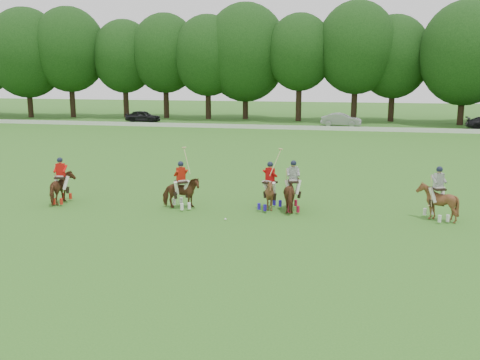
% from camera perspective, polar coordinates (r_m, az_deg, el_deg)
% --- Properties ---
extents(ground, '(180.00, 180.00, 0.00)m').
position_cam_1_polar(ground, '(20.10, -7.38, -6.06)').
color(ground, '#2F6A1E').
rests_on(ground, ground).
extents(tree_line, '(117.98, 14.32, 14.75)m').
position_cam_1_polar(tree_line, '(66.44, 6.66, 13.36)').
color(tree_line, black).
rests_on(tree_line, ground).
extents(boundary_rail, '(120.00, 0.10, 0.44)m').
position_cam_1_polar(boundary_rail, '(56.74, 5.27, 5.61)').
color(boundary_rail, white).
rests_on(boundary_rail, ground).
extents(car_left, '(4.19, 1.74, 1.42)m').
position_cam_1_polar(car_left, '(65.57, -10.31, 6.70)').
color(car_left, black).
rests_on(car_left, ground).
extents(car_mid, '(4.51, 1.93, 1.44)m').
position_cam_1_polar(car_mid, '(60.82, 10.75, 6.33)').
color(car_mid, '#98999D').
rests_on(car_mid, ground).
extents(polo_red_a, '(1.08, 1.77, 2.16)m').
position_cam_1_polar(polo_red_a, '(26.11, -18.49, -0.73)').
color(polo_red_a, '#492813').
rests_on(polo_red_a, ground).
extents(polo_red_b, '(1.84, 1.81, 2.68)m').
position_cam_1_polar(polo_red_b, '(23.97, -6.28, -1.30)').
color(polo_red_b, '#492813').
rests_on(polo_red_b, ground).
extents(polo_red_c, '(1.67, 1.72, 2.70)m').
position_cam_1_polar(polo_red_c, '(23.64, 3.20, -1.39)').
color(polo_red_c, '#492813').
rests_on(polo_red_c, ground).
extents(polo_stripe_a, '(1.17, 1.94, 2.25)m').
position_cam_1_polar(polo_stripe_a, '(23.53, 5.67, -1.38)').
color(polo_stripe_a, '#492813').
rests_on(polo_stripe_a, ground).
extents(polo_stripe_b, '(1.69, 1.77, 2.25)m').
position_cam_1_polar(polo_stripe_b, '(23.43, 20.28, -2.13)').
color(polo_stripe_b, '#492813').
rests_on(polo_stripe_b, ground).
extents(polo_ball, '(0.09, 0.09, 0.09)m').
position_cam_1_polar(polo_ball, '(22.14, -1.57, -4.19)').
color(polo_ball, white).
rests_on(polo_ball, ground).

